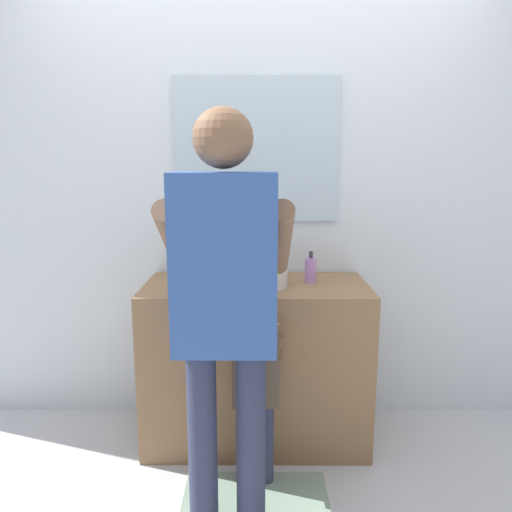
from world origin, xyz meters
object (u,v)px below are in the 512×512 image
child_toddler (256,376)px  soap_bottle (311,270)px  adult_parent (225,290)px  toothbrush_cup (196,275)px

child_toddler → soap_bottle: bearing=57.2°
adult_parent → toothbrush_cup: bearing=106.8°
toothbrush_cup → adult_parent: adult_parent is taller
child_toddler → adult_parent: (-0.11, -0.25, 0.46)m
child_toddler → toothbrush_cup: bearing=128.2°
soap_bottle → child_toddler: bearing=-122.8°
toothbrush_cup → child_toddler: bearing=-51.8°
toothbrush_cup → adult_parent: bearing=-73.2°
toothbrush_cup → child_toddler: 0.62m
child_toddler → adult_parent: size_ratio=0.54×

